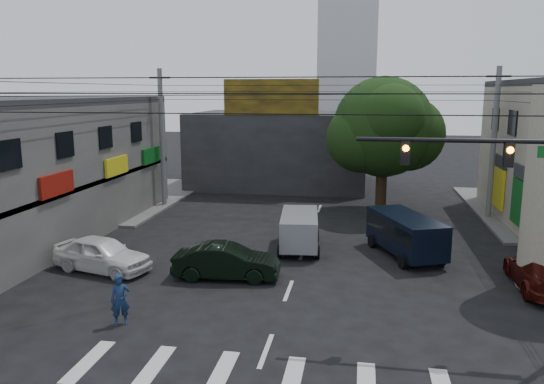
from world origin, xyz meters
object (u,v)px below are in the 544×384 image
(navy_van, at_px, (405,236))
(traffic_officer, at_px, (120,300))
(utility_pole_far_right, at_px, (494,144))
(silver_minivan, at_px, (299,232))
(utility_pole_far_left, at_px, (162,139))
(street_tree, at_px, (383,127))
(maroon_sedan, at_px, (541,273))
(dark_sedan, at_px, (227,262))
(traffic_gantry, at_px, (535,191))
(white_compact, at_px, (102,254))

(navy_van, xyz_separation_m, traffic_officer, (-9.99, -9.35, -0.11))
(utility_pole_far_right, height_order, silver_minivan, utility_pole_far_right)
(utility_pole_far_left, height_order, silver_minivan, utility_pole_far_left)
(silver_minivan, xyz_separation_m, traffic_officer, (-4.90, -9.59, -0.03))
(traffic_officer, bearing_deg, navy_van, 15.78)
(street_tree, distance_m, utility_pole_far_left, 14.56)
(street_tree, xyz_separation_m, maroon_sedan, (5.82, -13.17, -4.78))
(navy_van, distance_m, traffic_officer, 13.69)
(street_tree, height_order, traffic_officer, street_tree)
(dark_sedan, bearing_deg, utility_pole_far_left, 26.67)
(traffic_gantry, xyz_separation_m, traffic_officer, (-12.97, -1.00, -3.95))
(utility_pole_far_right, distance_m, traffic_officer, 24.14)
(maroon_sedan, bearing_deg, navy_van, -34.10)
(street_tree, height_order, dark_sedan, street_tree)
(traffic_gantry, height_order, utility_pole_far_left, utility_pole_far_left)
(traffic_gantry, relative_size, white_compact, 1.49)
(utility_pole_far_right, relative_size, maroon_sedan, 1.91)
(silver_minivan, bearing_deg, traffic_gantry, -142.39)
(street_tree, xyz_separation_m, traffic_officer, (-9.15, -19.00, -4.60))
(silver_minivan, bearing_deg, utility_pole_far_right, -57.52)
(utility_pole_far_left, xyz_separation_m, dark_sedan, (7.74, -13.03, -3.87))
(utility_pole_far_left, relative_size, navy_van, 1.75)
(dark_sedan, distance_m, navy_van, 8.79)
(white_compact, relative_size, silver_minivan, 1.11)
(street_tree, bearing_deg, utility_pole_far_left, -176.05)
(utility_pole_far_left, height_order, white_compact, utility_pole_far_left)
(silver_minivan, xyz_separation_m, navy_van, (5.09, -0.24, 0.08))
(utility_pole_far_right, bearing_deg, traffic_officer, -131.00)
(utility_pole_far_left, distance_m, traffic_officer, 19.15)
(dark_sedan, distance_m, white_compact, 5.59)
(navy_van, height_order, traffic_officer, navy_van)
(traffic_gantry, distance_m, dark_sedan, 12.03)
(maroon_sedan, xyz_separation_m, traffic_officer, (-14.96, -5.83, 0.18))
(white_compact, xyz_separation_m, silver_minivan, (8.11, 4.63, 0.14))
(utility_pole_far_right, bearing_deg, maroon_sedan, -93.22)
(utility_pole_far_left, xyz_separation_m, utility_pole_far_right, (21.00, 0.00, 0.00))
(utility_pole_far_left, relative_size, dark_sedan, 2.03)
(utility_pole_far_left, bearing_deg, white_compact, -80.67)
(street_tree, relative_size, silver_minivan, 2.00)
(street_tree, relative_size, dark_sedan, 1.92)
(utility_pole_far_left, relative_size, silver_minivan, 2.11)
(white_compact, bearing_deg, street_tree, -26.45)
(street_tree, distance_m, dark_sedan, 16.28)
(navy_van, bearing_deg, traffic_officer, 110.37)
(dark_sedan, xyz_separation_m, white_compact, (-5.59, -0.01, 0.04))
(maroon_sedan, distance_m, navy_van, 6.10)
(navy_van, bearing_deg, white_compact, 85.64)
(maroon_sedan, bearing_deg, utility_pole_far_right, -91.99)
(utility_pole_far_left, distance_m, dark_sedan, 15.64)
(silver_minivan, relative_size, navy_van, 0.83)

